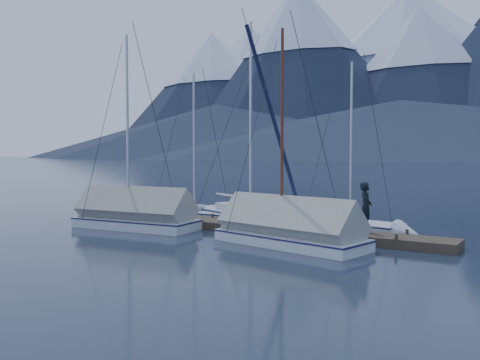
# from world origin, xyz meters

# --- Properties ---
(ground) EXTENTS (1000.00, 1000.00, 0.00)m
(ground) POSITION_xyz_m (0.00, 0.00, 0.00)
(ground) COLOR black
(ground) RESTS_ON ground
(dock) EXTENTS (18.00, 1.50, 0.54)m
(dock) POSITION_xyz_m (0.00, 2.00, 0.11)
(dock) COLOR #382D23
(dock) RESTS_ON ground
(mooring_posts) EXTENTS (15.12, 1.52, 0.35)m
(mooring_posts) POSITION_xyz_m (-0.50, 2.00, 0.35)
(mooring_posts) COLOR #382D23
(mooring_posts) RESTS_ON ground
(sailboat_open_left) EXTENTS (6.35, 2.66, 8.20)m
(sailboat_open_left) POSITION_xyz_m (-3.76, 4.15, 0.14)
(sailboat_open_left) COLOR silver
(sailboat_open_left) RESTS_ON ground
(sailboat_open_mid) EXTENTS (8.27, 5.15, 10.60)m
(sailboat_open_mid) POSITION_xyz_m (-0.44, 4.19, 0.19)
(sailboat_open_mid) COLOR silver
(sailboat_open_mid) RESTS_ON ground
(sailboat_open_right) EXTENTS (6.29, 2.87, 8.05)m
(sailboat_open_right) POSITION_xyz_m (4.41, 4.69, 0.14)
(sailboat_open_right) COLOR silver
(sailboat_open_right) RESTS_ON ground
(sailboat_covered_near) EXTENTS (7.00, 3.32, 8.76)m
(sailboat_covered_near) POSITION_xyz_m (3.03, -0.01, 0.44)
(sailboat_covered_near) COLOR white
(sailboat_covered_near) RESTS_ON ground
(sailboat_covered_far) EXTENTS (6.94, 2.98, 9.48)m
(sailboat_covered_far) POSITION_xyz_m (-4.74, -0.17, 0.46)
(sailboat_covered_far) COLOR silver
(sailboat_covered_far) RESTS_ON ground
(person) EXTENTS (0.61, 0.79, 1.93)m
(person) POSITION_xyz_m (5.56, 2.24, 1.30)
(person) COLOR black
(person) RESTS_ON dock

